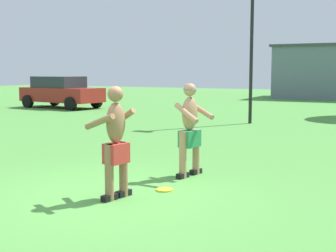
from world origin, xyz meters
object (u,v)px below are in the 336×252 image
object	(u,v)px
frisbee	(165,190)
lamp_post	(252,18)
car_red_near_post	(61,91)
player_with_cap	(190,125)
player_in_red	(116,140)

from	to	relation	value
frisbee	lamp_post	xyz separation A→B (m)	(-1.58, 9.70, 3.68)
frisbee	car_red_near_post	distance (m)	17.19
player_with_cap	frisbee	distance (m)	1.43
player_with_cap	player_in_red	xyz separation A→B (m)	(-0.37, -1.83, -0.05)
frisbee	player_in_red	bearing A→B (deg)	-120.80
player_with_cap	car_red_near_post	bearing A→B (deg)	137.70
player_in_red	frisbee	world-z (taller)	player_in_red
player_with_cap	player_in_red	world-z (taller)	player_with_cap
player_with_cap	car_red_near_post	xyz separation A→B (m)	(-12.10, 11.01, -0.09)
player_with_cap	lamp_post	distance (m)	9.16
player_with_cap	car_red_near_post	distance (m)	16.36
player_with_cap	car_red_near_post	world-z (taller)	player_with_cap
lamp_post	frisbee	bearing A→B (deg)	-80.73
frisbee	car_red_near_post	bearing A→B (deg)	135.12
player_in_red	lamp_post	bearing A→B (deg)	96.30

